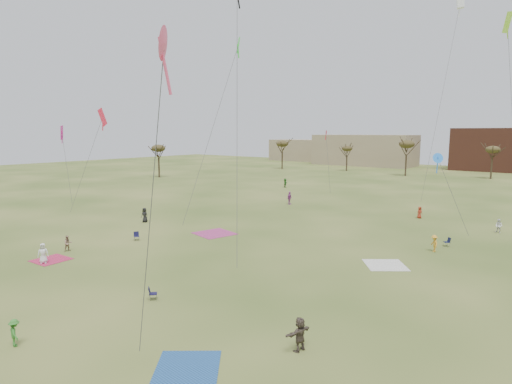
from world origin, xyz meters
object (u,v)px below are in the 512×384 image
Objects in this scene: camp_chair_left at (137,238)px; camp_chair_right at (447,244)px; flyer_near_center at (15,333)px; camp_chair_center at (153,296)px; flyer_near_left at (43,253)px.

camp_chair_right is (25.47, 17.01, 0.00)m from camp_chair_left.
flyer_near_center is at bearing -111.29° from camp_chair_left.
camp_chair_center is 28.38m from camp_chair_right.
flyer_near_left is 1.96× the size of camp_chair_left.
flyer_near_left reaches higher than camp_chair_left.
flyer_near_left is at bearing 43.41° from camp_chair_center.
camp_chair_left is 1.00× the size of camp_chair_right.
camp_chair_center is at bearing -81.56° from flyer_near_center.
flyer_near_left is at bearing -84.77° from camp_chair_right.
camp_chair_left is at bearing -97.34° from camp_chair_right.
camp_chair_center is (13.57, 0.64, -0.59)m from flyer_near_left.
camp_chair_center is at bearing -91.42° from camp_chair_left.
camp_chair_center is 1.00× the size of camp_chair_right.
camp_chair_center is at bearing -53.28° from flyer_near_left.
flyer_near_center is 1.64× the size of camp_chair_right.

